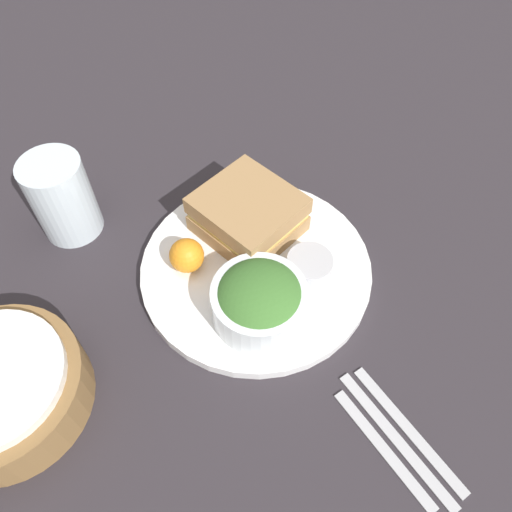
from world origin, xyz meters
TOP-DOWN VIEW (x-y plane):
  - ground_plane at (0.00, 0.00)m, footprint 4.00×4.00m
  - plate at (0.00, 0.00)m, footprint 0.30×0.30m
  - sandwich at (0.06, -0.01)m, footprint 0.16×0.15m
  - salad_bowl at (-0.07, 0.03)m, footprint 0.11×0.11m
  - dressing_cup at (-0.04, -0.05)m, footprint 0.06×0.06m
  - orange_wedge at (0.03, 0.08)m, footprint 0.04×0.04m
  - drink_glass at (0.17, 0.20)m, footprint 0.08×0.08m
  - bread_basket at (-0.05, 0.32)m, footprint 0.18×0.18m
  - fork at (-0.25, -0.07)m, footprint 0.16×0.04m
  - knife at (-0.26, -0.05)m, footprint 0.17×0.04m
  - spoon at (-0.26, -0.03)m, footprint 0.15×0.04m

SIDE VIEW (x-z plane):
  - ground_plane at x=0.00m, z-range 0.00..0.00m
  - fork at x=-0.25m, z-range 0.00..0.01m
  - knife at x=-0.26m, z-range 0.00..0.01m
  - spoon at x=-0.26m, z-range 0.00..0.01m
  - plate at x=0.00m, z-range 0.00..0.01m
  - dressing_cup at x=-0.04m, z-range 0.01..0.05m
  - bread_basket at x=-0.05m, z-range 0.00..0.07m
  - orange_wedge at x=0.03m, z-range 0.01..0.06m
  - sandwich at x=0.06m, z-range 0.01..0.07m
  - salad_bowl at x=-0.07m, z-range 0.01..0.08m
  - drink_glass at x=0.17m, z-range 0.00..0.12m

